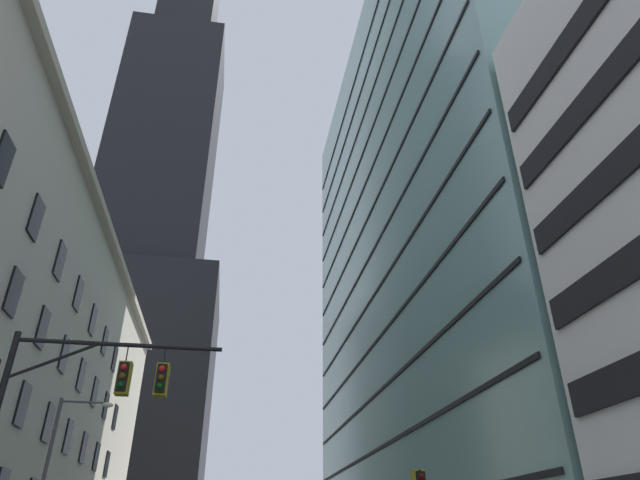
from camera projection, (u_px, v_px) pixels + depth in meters
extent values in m
cube|color=#B2A893|center=(106.00, 223.00, 41.84)|extent=(0.70, 61.86, 0.60)
cube|color=black|center=(23.00, 404.00, 28.45)|extent=(0.14, 1.40, 2.20)
cube|color=black|center=(48.00, 423.00, 32.76)|extent=(0.14, 1.40, 2.20)
cube|color=black|center=(68.00, 437.00, 37.07)|extent=(0.14, 1.40, 2.20)
cube|color=black|center=(83.00, 448.00, 41.38)|extent=(0.14, 1.40, 2.20)
cube|color=black|center=(96.00, 457.00, 45.69)|extent=(0.14, 1.40, 2.20)
cube|color=black|center=(107.00, 464.00, 50.00)|extent=(0.14, 1.40, 2.20)
cube|color=black|center=(14.00, 292.00, 26.18)|extent=(0.14, 1.40, 2.20)
cube|color=black|center=(42.00, 328.00, 30.49)|extent=(0.14, 1.40, 2.20)
cube|color=black|center=(64.00, 355.00, 34.80)|extent=(0.14, 1.40, 2.20)
cube|color=black|center=(81.00, 375.00, 39.11)|extent=(0.14, 1.40, 2.20)
cube|color=black|center=(95.00, 392.00, 43.42)|extent=(0.14, 1.40, 2.20)
cube|color=black|center=(106.00, 406.00, 47.73)|extent=(0.14, 1.40, 2.20)
cube|color=black|center=(115.00, 417.00, 52.05)|extent=(0.14, 1.40, 2.20)
cube|color=black|center=(3.00, 159.00, 23.92)|extent=(0.14, 1.40, 2.20)
cube|color=black|center=(36.00, 218.00, 28.23)|extent=(0.14, 1.40, 2.20)
cube|color=black|center=(60.00, 261.00, 32.54)|extent=(0.14, 1.40, 2.20)
cube|color=black|center=(78.00, 294.00, 36.85)|extent=(0.14, 1.40, 2.20)
cube|color=black|center=(93.00, 320.00, 41.16)|extent=(0.14, 1.40, 2.20)
cube|color=black|center=(105.00, 341.00, 45.47)|extent=(0.14, 1.40, 2.20)
cube|color=black|center=(115.00, 359.00, 49.78)|extent=(0.14, 1.40, 2.20)
cube|color=black|center=(123.00, 373.00, 54.09)|extent=(0.14, 1.40, 2.20)
cube|color=black|center=(120.00, 408.00, 93.70)|extent=(29.87, 29.87, 44.41)
cube|color=black|center=(164.00, 155.00, 120.22)|extent=(20.91, 20.91, 64.59)
cube|color=black|center=(633.00, 152.00, 16.16)|extent=(0.16, 11.21, 1.10)
cube|color=black|center=(607.00, 79.00, 17.62)|extent=(0.16, 11.21, 1.10)
cube|color=black|center=(585.00, 16.00, 19.08)|extent=(0.16, 11.21, 1.10)
cube|color=gray|center=(443.00, 235.00, 51.42)|extent=(14.76, 49.04, 54.54)
cube|color=black|center=(377.00, 450.00, 40.99)|extent=(0.12, 48.04, 0.24)
cube|color=black|center=(374.00, 396.00, 42.93)|extent=(0.12, 48.04, 0.24)
cube|color=black|center=(372.00, 347.00, 44.88)|extent=(0.12, 48.04, 0.24)
cube|color=black|center=(370.00, 302.00, 46.83)|extent=(0.12, 48.04, 0.24)
cube|color=black|center=(368.00, 260.00, 48.77)|extent=(0.12, 48.04, 0.24)
cube|color=black|center=(366.00, 222.00, 50.72)|extent=(0.12, 48.04, 0.24)
cube|color=black|center=(364.00, 187.00, 52.67)|extent=(0.12, 48.04, 0.24)
cube|color=black|center=(363.00, 154.00, 54.61)|extent=(0.12, 48.04, 0.24)
cube|color=black|center=(361.00, 123.00, 56.56)|extent=(0.12, 48.04, 0.24)
cube|color=black|center=(360.00, 94.00, 58.51)|extent=(0.12, 48.04, 0.24)
cube|color=black|center=(359.00, 68.00, 60.45)|extent=(0.12, 48.04, 0.24)
cylinder|color=black|center=(122.00, 345.00, 17.70)|extent=(6.43, 0.14, 0.14)
cylinder|color=black|center=(55.00, 360.00, 17.14)|extent=(2.65, 0.10, 1.35)
cylinder|color=black|center=(127.00, 354.00, 17.58)|extent=(0.04, 0.04, 0.60)
cube|color=black|center=(123.00, 377.00, 17.22)|extent=(0.30, 0.30, 0.90)
cube|color=olive|center=(124.00, 379.00, 17.37)|extent=(0.40, 0.40, 1.04)
sphere|color=red|center=(124.00, 367.00, 17.22)|extent=(0.20, 0.20, 0.20)
sphere|color=#4B3A08|center=(122.00, 376.00, 17.08)|extent=(0.20, 0.20, 0.20)
sphere|color=#083D10|center=(121.00, 385.00, 16.95)|extent=(0.20, 0.20, 0.20)
cylinder|color=black|center=(165.00, 356.00, 17.75)|extent=(0.04, 0.04, 0.60)
cube|color=black|center=(161.00, 379.00, 17.39)|extent=(0.30, 0.30, 0.90)
cube|color=olive|center=(162.00, 380.00, 17.53)|extent=(0.40, 0.40, 1.04)
sphere|color=red|center=(162.00, 369.00, 17.39)|extent=(0.20, 0.20, 0.20)
sphere|color=#4B3A08|center=(161.00, 377.00, 17.25)|extent=(0.20, 0.20, 0.20)
sphere|color=#083D10|center=(160.00, 386.00, 17.11)|extent=(0.20, 0.20, 0.20)
sphere|color=#450808|center=(421.00, 476.00, 18.40)|extent=(0.20, 0.20, 0.20)
cylinder|color=#47474C|center=(85.00, 402.00, 26.69)|extent=(2.18, 0.10, 0.10)
ellipsoid|color=#EFE5C6|center=(107.00, 405.00, 26.79)|extent=(0.56, 0.32, 0.24)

